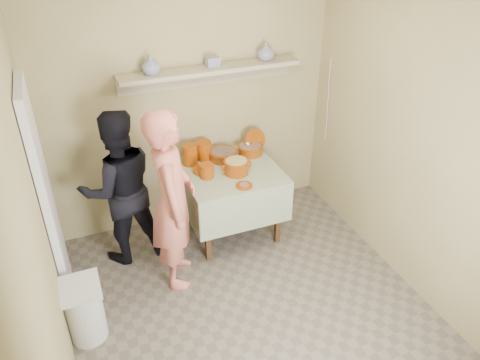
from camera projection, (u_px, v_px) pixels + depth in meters
name	position (u px, v px, depth m)	size (l,w,h in m)	color
ground	(256.00, 319.00, 4.04)	(3.50, 3.50, 0.00)	#655B4F
tile_panel	(48.00, 201.00, 3.81)	(0.06, 0.70, 2.00)	silver
plate_stack_a	(190.00, 155.00, 4.78)	(0.16, 0.16, 0.21)	#7D2E02
plate_stack_b	(203.00, 150.00, 4.88)	(0.17, 0.17, 0.20)	#7D2E02
bowl_stack	(207.00, 171.00, 4.57)	(0.14, 0.14, 0.14)	#7D2E02
empty_bowl	(202.00, 170.00, 4.67)	(0.17, 0.17, 0.05)	#7D2E02
propped_lid	(255.00, 141.00, 5.03)	(0.25, 0.25, 0.02)	#7D2E02
vase_right	(266.00, 51.00, 4.65)	(0.17, 0.17, 0.18)	navy
vase_left	(151.00, 65.00, 4.28)	(0.17, 0.17, 0.18)	navy
ceramic_box	(213.00, 62.00, 4.50)	(0.13, 0.09, 0.09)	navy
person_cook	(173.00, 201.00, 4.08)	(0.62, 0.41, 1.71)	#CF6B59
person_helper	(120.00, 188.00, 4.39)	(0.76, 0.59, 1.56)	black
room_shell	(261.00, 154.00, 3.21)	(3.04, 3.54, 2.62)	tan
serving_table	(230.00, 179.00, 4.80)	(0.97, 0.97, 0.76)	#4C2D16
cazuela_meat_a	(223.00, 154.00, 4.89)	(0.30, 0.30, 0.10)	#6A2804
cazuela_meat_b	(250.00, 149.00, 5.00)	(0.28, 0.28, 0.10)	#6A2804
ladle	(248.00, 144.00, 4.98)	(0.08, 0.26, 0.19)	silver
cazuela_rice	(236.00, 166.00, 4.63)	(0.33, 0.25, 0.14)	#6A2804
front_plate	(244.00, 186.00, 4.45)	(0.16, 0.16, 0.03)	#7D2E02
wall_shelf	(210.00, 71.00, 4.55)	(1.80, 0.25, 0.21)	tan
trash_bin	(84.00, 311.00, 3.75)	(0.32, 0.32, 0.56)	silver
electrical_cord	(328.00, 100.00, 5.04)	(0.01, 0.05, 0.90)	silver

